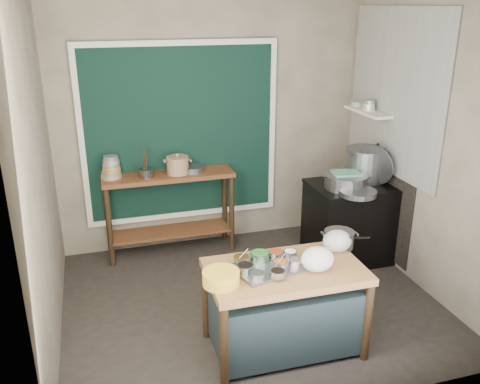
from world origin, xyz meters
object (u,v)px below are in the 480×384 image
object	(u,v)px
ceramic_crock	(178,166)
stove_block	(351,223)
stock_pot	(366,164)
prep_table	(284,309)
condiment_tray	(268,268)
saucepan	(339,239)
back_counter	(170,213)
utensil_cup	(146,173)
steamer	(346,181)
yellow_basin	(221,278)

from	to	relation	value
ceramic_crock	stove_block	bearing A→B (deg)	-21.53
stove_block	stock_pot	bearing A→B (deg)	27.75
prep_table	condiment_tray	size ratio (longest dim) A/B	2.38
saucepan	ceramic_crock	size ratio (longest dim) A/B	1.02
back_counter	stock_pot	xyz separation A→B (m)	(2.08, -0.63, 0.59)
condiment_tray	saucepan	world-z (taller)	saucepan
prep_table	back_counter	bearing A→B (deg)	107.43
utensil_cup	stock_pot	xyz separation A→B (m)	(2.32, -0.57, 0.06)
back_counter	utensil_cup	xyz separation A→B (m)	(-0.24, -0.06, 0.52)
back_counter	condiment_tray	bearing A→B (deg)	-76.99
back_counter	steamer	xyz separation A→B (m)	(1.76, -0.81, 0.48)
prep_table	back_counter	world-z (taller)	back_counter
yellow_basin	stock_pot	size ratio (longest dim) A/B	0.61
prep_table	utensil_cup	world-z (taller)	utensil_cup
prep_table	stock_pot	xyz separation A→B (m)	(1.48, 1.40, 0.69)
steamer	back_counter	bearing A→B (deg)	155.39
condiment_tray	utensil_cup	xyz separation A→B (m)	(-0.70, 1.94, 0.24)
back_counter	yellow_basin	world-z (taller)	back_counter
ceramic_crock	prep_table	bearing A→B (deg)	-76.18
back_counter	stove_block	size ratio (longest dim) A/B	1.61
yellow_basin	ceramic_crock	xyz separation A→B (m)	(0.06, 2.10, 0.23)
back_counter	ceramic_crock	distance (m)	0.57
condiment_tray	stock_pot	bearing A→B (deg)	40.19
prep_table	yellow_basin	distance (m)	0.70
saucepan	ceramic_crock	distance (m)	2.10
stove_block	steamer	size ratio (longest dim) A/B	1.87
back_counter	ceramic_crock	world-z (taller)	ceramic_crock
back_counter	prep_table	bearing A→B (deg)	-73.53
utensil_cup	condiment_tray	bearing A→B (deg)	-70.07
utensil_cup	prep_table	bearing A→B (deg)	-66.87
back_counter	steamer	size ratio (longest dim) A/B	3.02
back_counter	stove_block	distance (m)	2.04
yellow_basin	utensil_cup	size ratio (longest dim) A/B	1.70
saucepan	steamer	bearing A→B (deg)	76.30
prep_table	yellow_basin	world-z (taller)	yellow_basin
stock_pot	stove_block	bearing A→B (deg)	-152.25
condiment_tray	stove_block	bearing A→B (deg)	41.52
saucepan	steamer	world-z (taller)	steamer
stove_block	condiment_tray	bearing A→B (deg)	-138.48
utensil_cup	ceramic_crock	bearing A→B (deg)	5.97
back_counter	yellow_basin	size ratio (longest dim) A/B	5.18
stove_block	saucepan	size ratio (longest dim) A/B	3.37
back_counter	yellow_basin	bearing A→B (deg)	-88.67
ceramic_crock	saucepan	bearing A→B (deg)	-59.13
condiment_tray	ceramic_crock	world-z (taller)	ceramic_crock
yellow_basin	steamer	world-z (taller)	steamer
stove_block	condiment_tray	world-z (taller)	stove_block
condiment_tray	steamer	distance (m)	1.78
condiment_tray	yellow_basin	bearing A→B (deg)	-164.00
condiment_tray	yellow_basin	world-z (taller)	yellow_basin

